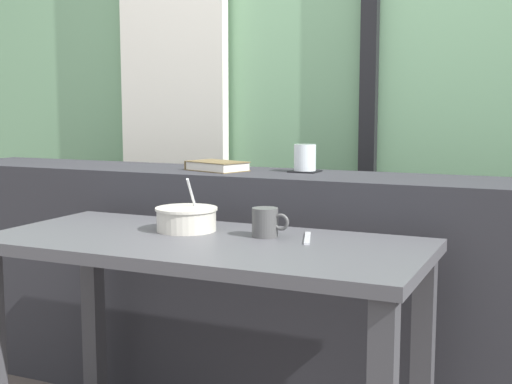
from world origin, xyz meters
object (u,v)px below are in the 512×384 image
(soup_bowl, at_px, (187,219))
(juice_glass, at_px, (305,159))
(closed_book, at_px, (217,166))
(coaster_square, at_px, (305,171))
(fork_utensil, at_px, (307,238))
(ceramic_mug, at_px, (266,222))
(breakfast_table, at_px, (204,280))

(soup_bowl, bearing_deg, juice_glass, 70.83)
(closed_book, height_order, soup_bowl, closed_book)
(coaster_square, relative_size, fork_utensil, 0.59)
(coaster_square, distance_m, fork_utensil, 0.56)
(coaster_square, xyz_separation_m, ceramic_mug, (0.07, -0.52, -0.10))
(soup_bowl, xyz_separation_m, ceramic_mug, (0.26, 0.01, 0.01))
(breakfast_table, distance_m, closed_book, 0.66)
(breakfast_table, xyz_separation_m, fork_utensil, (0.27, 0.12, 0.12))
(fork_utensil, distance_m, ceramic_mug, 0.13)
(breakfast_table, height_order, soup_bowl, soup_bowl)
(ceramic_mug, bearing_deg, juice_glass, 98.03)
(fork_utensil, bearing_deg, ceramic_mug, 169.20)
(juice_glass, xyz_separation_m, closed_book, (-0.31, -0.08, -0.03))
(closed_book, bearing_deg, soup_bowl, -73.97)
(closed_book, bearing_deg, ceramic_mug, -48.56)
(juice_glass, bearing_deg, soup_bowl, -109.17)
(coaster_square, bearing_deg, ceramic_mug, -81.97)
(soup_bowl, bearing_deg, ceramic_mug, 1.92)
(closed_book, xyz_separation_m, fork_utensil, (0.51, -0.42, -0.15))
(breakfast_table, height_order, ceramic_mug, ceramic_mug)
(juice_glass, relative_size, ceramic_mug, 0.84)
(juice_glass, bearing_deg, breakfast_table, -96.71)
(soup_bowl, relative_size, ceramic_mug, 1.68)
(closed_book, height_order, fork_utensil, closed_book)
(breakfast_table, xyz_separation_m, soup_bowl, (-0.11, 0.10, 0.16))
(soup_bowl, xyz_separation_m, fork_utensil, (0.38, 0.03, -0.03))
(juice_glass, height_order, soup_bowl, juice_glass)
(breakfast_table, bearing_deg, ceramic_mug, 35.30)
(juice_glass, bearing_deg, fork_utensil, -68.81)
(breakfast_table, distance_m, ceramic_mug, 0.24)
(breakfast_table, distance_m, juice_glass, 0.70)
(closed_book, relative_size, ceramic_mug, 2.18)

